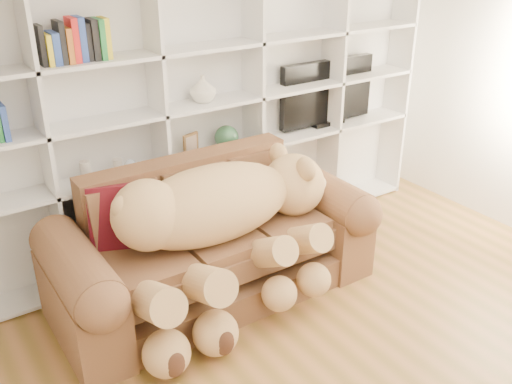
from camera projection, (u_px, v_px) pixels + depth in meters
wall_back at (196, 92)px, 4.76m from camera, size 5.00×0.02×2.70m
bookshelf at (178, 105)px, 4.55m from camera, size 4.43×0.35×2.40m
sofa at (212, 249)px, 4.33m from camera, size 2.40×1.04×1.01m
teddy_bear at (221, 222)px, 4.03m from camera, size 1.87×1.01×1.09m
throw_pillow at (124, 218)px, 4.00m from camera, size 0.54×0.43×0.50m
gift_box at (320, 246)px, 4.86m from camera, size 0.41×0.40×0.26m
tv at (327, 93)px, 5.39m from camera, size 1.05×0.18×0.62m
picture_frame at (191, 145)px, 4.69m from camera, size 0.16×0.07×0.20m
green_vase at (227, 137)px, 4.86m from camera, size 0.21×0.21×0.21m
figurine_tall at (86, 172)px, 4.25m from camera, size 0.10×0.10×0.16m
figurine_short at (118, 167)px, 4.39m from camera, size 0.08×0.08×0.12m
snow_globe at (130, 165)px, 4.44m from camera, size 0.09×0.09×0.09m
shelf_vase at (203, 89)px, 4.56m from camera, size 0.23×0.23×0.22m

